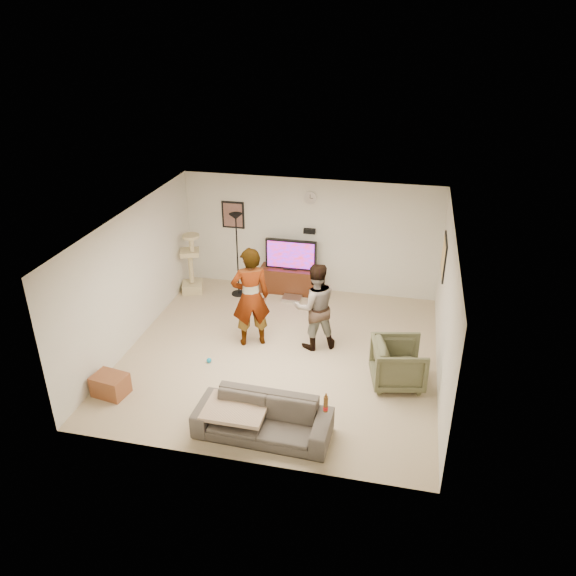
% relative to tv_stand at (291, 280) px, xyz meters
% --- Properties ---
extents(floor, '(5.50, 5.50, 0.02)m').
position_rel_tv_stand_xyz_m(floor, '(0.36, -2.50, -0.29)').
color(floor, tan).
rests_on(floor, ground).
extents(ceiling, '(5.50, 5.50, 0.02)m').
position_rel_tv_stand_xyz_m(ceiling, '(0.36, -2.50, 2.23)').
color(ceiling, white).
rests_on(ceiling, wall_back).
extents(wall_back, '(5.50, 0.04, 2.50)m').
position_rel_tv_stand_xyz_m(wall_back, '(0.36, 0.25, 0.97)').
color(wall_back, beige).
rests_on(wall_back, floor).
extents(wall_front, '(5.50, 0.04, 2.50)m').
position_rel_tv_stand_xyz_m(wall_front, '(0.36, -5.25, 0.97)').
color(wall_front, beige).
rests_on(wall_front, floor).
extents(wall_left, '(0.04, 5.50, 2.50)m').
position_rel_tv_stand_xyz_m(wall_left, '(-2.39, -2.50, 0.97)').
color(wall_left, beige).
rests_on(wall_left, floor).
extents(wall_right, '(0.04, 5.50, 2.50)m').
position_rel_tv_stand_xyz_m(wall_right, '(3.11, -2.50, 0.97)').
color(wall_right, beige).
rests_on(wall_right, floor).
extents(wall_clock, '(0.26, 0.04, 0.26)m').
position_rel_tv_stand_xyz_m(wall_clock, '(0.36, 0.22, 1.82)').
color(wall_clock, white).
rests_on(wall_clock, wall_back).
extents(wall_speaker, '(0.25, 0.10, 0.10)m').
position_rel_tv_stand_xyz_m(wall_speaker, '(0.36, 0.19, 1.10)').
color(wall_speaker, black).
rests_on(wall_speaker, wall_back).
extents(picture_back, '(0.42, 0.03, 0.52)m').
position_rel_tv_stand_xyz_m(picture_back, '(-1.34, 0.23, 1.32)').
color(picture_back, brown).
rests_on(picture_back, wall_back).
extents(picture_right, '(0.03, 0.78, 0.62)m').
position_rel_tv_stand_xyz_m(picture_right, '(3.09, -0.90, 1.22)').
color(picture_right, '#DCB46D').
rests_on(picture_right, wall_right).
extents(tv_stand, '(1.34, 0.45, 0.56)m').
position_rel_tv_stand_xyz_m(tv_stand, '(0.00, 0.00, 0.00)').
color(tv_stand, '#3D1C0D').
rests_on(tv_stand, floor).
extents(console_box, '(0.40, 0.30, 0.07)m').
position_rel_tv_stand_xyz_m(console_box, '(0.11, -0.40, -0.24)').
color(console_box, silver).
rests_on(console_box, floor).
extents(tv, '(1.11, 0.08, 0.66)m').
position_rel_tv_stand_xyz_m(tv, '(0.00, 0.00, 0.61)').
color(tv, black).
rests_on(tv, tv_stand).
extents(tv_screen, '(1.02, 0.01, 0.58)m').
position_rel_tv_stand_xyz_m(tv_screen, '(0.00, -0.04, 0.61)').
color(tv_screen, '#5517F3').
rests_on(tv_screen, tv).
extents(floor_lamp, '(0.32, 0.32, 1.84)m').
position_rel_tv_stand_xyz_m(floor_lamp, '(-1.08, -0.37, 0.64)').
color(floor_lamp, black).
rests_on(floor_lamp, floor).
extents(cat_tree, '(0.56, 0.56, 1.36)m').
position_rel_tv_stand_xyz_m(cat_tree, '(-2.13, -0.46, 0.40)').
color(cat_tree, tan).
rests_on(cat_tree, floor).
extents(person_left, '(0.82, 0.70, 1.91)m').
position_rel_tv_stand_xyz_m(person_left, '(-0.25, -2.25, 0.67)').
color(person_left, gray).
rests_on(person_left, floor).
extents(person_right, '(0.98, 0.90, 1.65)m').
position_rel_tv_stand_xyz_m(person_right, '(0.90, -2.10, 0.54)').
color(person_right, navy).
rests_on(person_right, floor).
extents(sofa, '(2.00, 0.83, 0.58)m').
position_rel_tv_stand_xyz_m(sofa, '(0.60, -4.65, 0.01)').
color(sofa, '#47413B').
rests_on(sofa, floor).
extents(throw_blanket, '(0.90, 0.70, 0.06)m').
position_rel_tv_stand_xyz_m(throw_blanket, '(0.20, -4.65, 0.11)').
color(throw_blanket, tan).
rests_on(throw_blanket, sofa).
extents(beer_bottle, '(0.06, 0.06, 0.25)m').
position_rel_tv_stand_xyz_m(beer_bottle, '(1.51, -4.65, 0.42)').
color(beer_bottle, '#5B3816').
rests_on(beer_bottle, sofa).
extents(armchair, '(1.00, 0.98, 0.77)m').
position_rel_tv_stand_xyz_m(armchair, '(2.45, -2.95, 0.11)').
color(armchair, '#4C4D34').
rests_on(armchair, floor).
extents(side_table, '(0.59, 0.48, 0.35)m').
position_rel_tv_stand_xyz_m(side_table, '(-2.04, -4.26, -0.10)').
color(side_table, brown).
rests_on(side_table, floor).
extents(toy_ball, '(0.09, 0.09, 0.09)m').
position_rel_tv_stand_xyz_m(toy_ball, '(-0.81, -3.06, -0.23)').
color(toy_ball, '#1383B2').
rests_on(toy_ball, floor).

